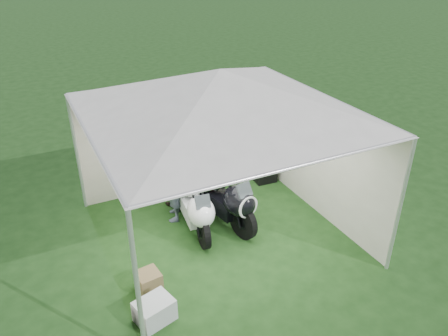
{
  "coord_description": "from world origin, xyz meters",
  "views": [
    {
      "loc": [
        -2.75,
        -5.74,
        4.72
      ],
      "look_at": [
        0.24,
        0.35,
        1.12
      ],
      "focal_mm": 35.0,
      "sensor_mm": 36.0,
      "label": 1
    }
  ],
  "objects_px": {
    "person_dark_jacket": "(175,164)",
    "person_blue_jacket": "(173,178)",
    "canopy_tent": "(219,96)",
    "equipment_box": "(265,171)",
    "motorcycle_white": "(193,200)",
    "paddock_stand": "(189,191)",
    "crate_1": "(149,281)",
    "crate_0": "(155,311)",
    "motorcycle_black": "(220,192)"
  },
  "relations": [
    {
      "from": "person_dark_jacket",
      "to": "person_blue_jacket",
      "type": "height_order",
      "value": "person_dark_jacket"
    },
    {
      "from": "canopy_tent",
      "to": "equipment_box",
      "type": "height_order",
      "value": "canopy_tent"
    },
    {
      "from": "canopy_tent",
      "to": "motorcycle_white",
      "type": "bearing_deg",
      "value": 130.84
    },
    {
      "from": "paddock_stand",
      "to": "person_blue_jacket",
      "type": "bearing_deg",
      "value": -134.41
    },
    {
      "from": "person_blue_jacket",
      "to": "equipment_box",
      "type": "xyz_separation_m",
      "value": [
        2.25,
        0.46,
        -0.62
      ]
    },
    {
      "from": "canopy_tent",
      "to": "equipment_box",
      "type": "distance_m",
      "value": 3.18
    },
    {
      "from": "motorcycle_white",
      "to": "crate_1",
      "type": "xyz_separation_m",
      "value": [
        -1.23,
        -1.2,
        -0.42
      ]
    },
    {
      "from": "crate_0",
      "to": "crate_1",
      "type": "xyz_separation_m",
      "value": [
        0.11,
        0.62,
        -0.02
      ]
    },
    {
      "from": "crate_0",
      "to": "canopy_tent",
      "type": "bearing_deg",
      "value": 40.19
    },
    {
      "from": "paddock_stand",
      "to": "crate_1",
      "type": "relative_size",
      "value": 1.28
    },
    {
      "from": "person_blue_jacket",
      "to": "paddock_stand",
      "type": "bearing_deg",
      "value": 154.01
    },
    {
      "from": "crate_0",
      "to": "paddock_stand",
      "type": "bearing_deg",
      "value": 59.35
    },
    {
      "from": "canopy_tent",
      "to": "person_blue_jacket",
      "type": "bearing_deg",
      "value": 123.14
    },
    {
      "from": "equipment_box",
      "to": "crate_0",
      "type": "height_order",
      "value": "equipment_box"
    },
    {
      "from": "equipment_box",
      "to": "crate_0",
      "type": "distance_m",
      "value": 4.34
    },
    {
      "from": "motorcycle_black",
      "to": "paddock_stand",
      "type": "xyz_separation_m",
      "value": [
        -0.21,
        0.99,
        -0.45
      ]
    },
    {
      "from": "motorcycle_white",
      "to": "equipment_box",
      "type": "height_order",
      "value": "motorcycle_white"
    },
    {
      "from": "canopy_tent",
      "to": "crate_1",
      "type": "bearing_deg",
      "value": -153.02
    },
    {
      "from": "paddock_stand",
      "to": "crate_0",
      "type": "height_order",
      "value": "crate_0"
    },
    {
      "from": "motorcycle_white",
      "to": "paddock_stand",
      "type": "bearing_deg",
      "value": 79.05
    },
    {
      "from": "canopy_tent",
      "to": "paddock_stand",
      "type": "bearing_deg",
      "value": 91.61
    },
    {
      "from": "motorcycle_white",
      "to": "crate_0",
      "type": "distance_m",
      "value": 2.29
    },
    {
      "from": "motorcycle_black",
      "to": "crate_1",
      "type": "relative_size",
      "value": 6.52
    },
    {
      "from": "person_blue_jacket",
      "to": "equipment_box",
      "type": "relative_size",
      "value": 3.77
    },
    {
      "from": "motorcycle_black",
      "to": "equipment_box",
      "type": "distance_m",
      "value": 1.83
    },
    {
      "from": "motorcycle_white",
      "to": "motorcycle_black",
      "type": "distance_m",
      "value": 0.52
    },
    {
      "from": "motorcycle_white",
      "to": "person_blue_jacket",
      "type": "height_order",
      "value": "person_blue_jacket"
    },
    {
      "from": "motorcycle_black",
      "to": "crate_0",
      "type": "relative_size",
      "value": 4.38
    },
    {
      "from": "person_dark_jacket",
      "to": "canopy_tent",
      "type": "bearing_deg",
      "value": 100.48
    },
    {
      "from": "person_dark_jacket",
      "to": "person_blue_jacket",
      "type": "relative_size",
      "value": 1.02
    },
    {
      "from": "motorcycle_white",
      "to": "crate_1",
      "type": "relative_size",
      "value": 6.12
    },
    {
      "from": "paddock_stand",
      "to": "equipment_box",
      "type": "height_order",
      "value": "equipment_box"
    },
    {
      "from": "canopy_tent",
      "to": "crate_0",
      "type": "distance_m",
      "value": 3.26
    },
    {
      "from": "crate_0",
      "to": "equipment_box",
      "type": "bearing_deg",
      "value": 38.76
    },
    {
      "from": "canopy_tent",
      "to": "person_dark_jacket",
      "type": "distance_m",
      "value": 2.17
    },
    {
      "from": "person_dark_jacket",
      "to": "person_blue_jacket",
      "type": "bearing_deg",
      "value": 60.74
    },
    {
      "from": "motorcycle_white",
      "to": "equipment_box",
      "type": "bearing_deg",
      "value": 30.47
    },
    {
      "from": "person_dark_jacket",
      "to": "crate_0",
      "type": "relative_size",
      "value": 3.43
    },
    {
      "from": "person_dark_jacket",
      "to": "equipment_box",
      "type": "bearing_deg",
      "value": 176.3
    },
    {
      "from": "motorcycle_black",
      "to": "person_blue_jacket",
      "type": "bearing_deg",
      "value": 134.64
    },
    {
      "from": "canopy_tent",
      "to": "paddock_stand",
      "type": "relative_size",
      "value": 13.1
    },
    {
      "from": "motorcycle_white",
      "to": "crate_0",
      "type": "xyz_separation_m",
      "value": [
        -1.34,
        -1.82,
        -0.4
      ]
    },
    {
      "from": "motorcycle_white",
      "to": "crate_0",
      "type": "relative_size",
      "value": 4.12
    },
    {
      "from": "person_blue_jacket",
      "to": "crate_1",
      "type": "height_order",
      "value": "person_blue_jacket"
    },
    {
      "from": "person_dark_jacket",
      "to": "crate_1",
      "type": "bearing_deg",
      "value": 55.42
    },
    {
      "from": "paddock_stand",
      "to": "crate_1",
      "type": "distance_m",
      "value": 2.65
    },
    {
      "from": "crate_0",
      "to": "crate_1",
      "type": "height_order",
      "value": "crate_0"
    },
    {
      "from": "motorcycle_white",
      "to": "equipment_box",
      "type": "relative_size",
      "value": 4.61
    },
    {
      "from": "person_blue_jacket",
      "to": "person_dark_jacket",
      "type": "bearing_deg",
      "value": 172.98
    },
    {
      "from": "equipment_box",
      "to": "crate_1",
      "type": "height_order",
      "value": "equipment_box"
    }
  ]
}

